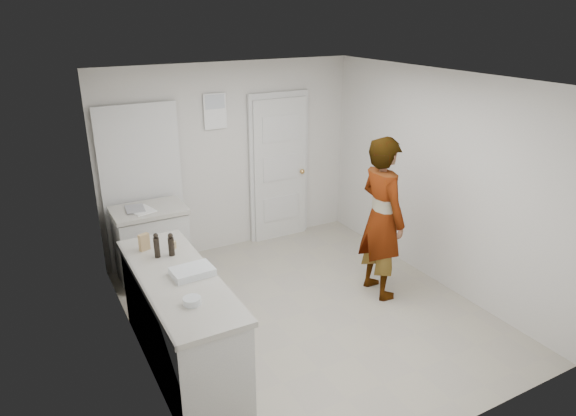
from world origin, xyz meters
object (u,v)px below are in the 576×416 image
baking_dish (192,272)px  egg_bowl (192,301)px  oil_cruet_a (171,245)px  oil_cruet_b (157,246)px  cake_mix_box (144,242)px  person (382,218)px  spice_jar (174,245)px

baking_dish → egg_bowl: baking_dish is taller
oil_cruet_a → oil_cruet_b: oil_cruet_b is taller
cake_mix_box → oil_cruet_a: size_ratio=0.73×
oil_cruet_a → egg_bowl: oil_cruet_a is taller
oil_cruet_b → egg_bowl: (0.02, -0.95, -0.09)m
oil_cruet_a → oil_cruet_b: (-0.13, 0.03, 0.01)m
person → oil_cruet_b: person is taller
person → cake_mix_box: bearing=81.8°
cake_mix_box → spice_jar: size_ratio=2.25×
cake_mix_box → egg_bowl: bearing=-108.0°
spice_jar → oil_cruet_b: oil_cruet_b is taller
baking_dish → egg_bowl: size_ratio=2.53×
baking_dish → egg_bowl: (-0.16, -0.46, -0.00)m
person → oil_cruet_b: size_ratio=7.55×
person → egg_bowl: 2.53m
person → baking_dish: bearing=98.1°
cake_mix_box → oil_cruet_a: bearing=-72.4°
cake_mix_box → spice_jar: (0.26, -0.10, -0.05)m
oil_cruet_a → baking_dish: bearing=-84.4°
spice_jar → oil_cruet_b: bearing=-149.5°
baking_dish → egg_bowl: bearing=-109.2°
cake_mix_box → baking_dish: (0.24, -0.70, -0.05)m
person → baking_dish: 2.29m
spice_jar → oil_cruet_a: oil_cruet_a is taller
oil_cruet_b → egg_bowl: oil_cruet_b is taller
baking_dish → spice_jar: bearing=88.3°
cake_mix_box → egg_bowl: (0.08, -1.16, -0.06)m
cake_mix_box → egg_bowl: 1.16m
spice_jar → egg_bowl: spice_jar is taller
spice_jar → person: bearing=-9.2°
spice_jar → egg_bowl: (-0.18, -1.06, -0.01)m
cake_mix_box → baking_dish: size_ratio=0.46×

